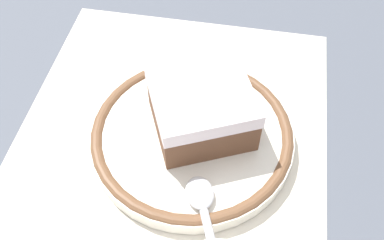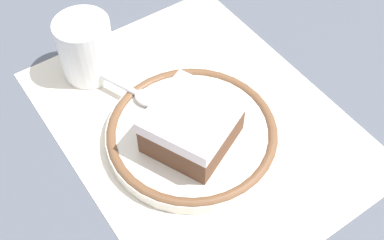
# 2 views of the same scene
# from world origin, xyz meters

# --- Properties ---
(ground_plane) EXTENTS (2.40, 2.40, 0.00)m
(ground_plane) POSITION_xyz_m (0.00, 0.00, 0.00)
(ground_plane) COLOR #4C515B
(placemat) EXTENTS (0.41, 0.32, 0.00)m
(placemat) POSITION_xyz_m (0.00, 0.00, 0.00)
(placemat) COLOR beige
(placemat) RESTS_ON ground_plane
(plate) EXTENTS (0.21, 0.21, 0.02)m
(plate) POSITION_xyz_m (0.02, -0.02, 0.01)
(plate) COLOR silver
(plate) RESTS_ON placemat
(cake_slice) EXTENTS (0.12, 0.12, 0.05)m
(cake_slice) POSITION_xyz_m (0.03, -0.03, 0.04)
(cake_slice) COLOR brown
(cake_slice) RESTS_ON plate
(spoon) EXTENTS (0.12, 0.06, 0.01)m
(spoon) POSITION_xyz_m (-0.07, -0.05, 0.02)
(spoon) COLOR silver
(spoon) RESTS_ON plate
(cup) EXTENTS (0.07, 0.07, 0.08)m
(cup) POSITION_xyz_m (-0.15, -0.07, 0.04)
(cup) COLOR white
(cup) RESTS_ON placemat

